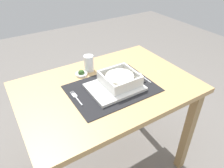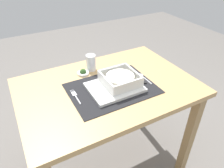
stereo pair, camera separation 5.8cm
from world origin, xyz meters
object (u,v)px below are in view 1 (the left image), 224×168
Objects in this scene: fork at (76,97)px; condiment_saucer at (81,74)px; bread_knife at (135,79)px; drinking_glass at (89,64)px; porridge_bowl at (120,79)px; spoon at (141,75)px; dining_table at (108,100)px; butter_knife at (139,78)px.

fork is 1.88× the size of condiment_saucer.
drinking_glass is at bearing 125.79° from bread_knife.
porridge_bowl is 2.61× the size of condiment_saucer.
spoon is at bearing -44.72° from drinking_glass.
dining_table is 0.17m from porridge_bowl.
butter_knife is 1.00× the size of bread_knife.
drinking_glass reaches higher than bread_knife.
bread_knife is at bearing -170.64° from spoon.
spoon is (0.41, -0.01, 0.00)m from fork.
butter_knife is at bearing -155.90° from spoon.
dining_table is at bearing 145.04° from porridge_bowl.
drinking_glass is (-0.07, 0.24, 0.00)m from porridge_bowl.
spoon is 0.32m from drinking_glass.
spoon is at bearing -34.37° from condiment_saucer.
porridge_bowl reaches higher than bread_knife.
drinking_glass is (-0.23, 0.22, 0.04)m from spoon.
butter_knife is 1.86× the size of condiment_saucer.
porridge_bowl is 0.14m from butter_knife.
dining_table is at bearing -86.96° from drinking_glass.
dining_table is 0.22m from condiment_saucer.
spoon is at bearing -4.80° from fork.
porridge_bowl is 1.40× the size of bread_knife.
spoon is (0.16, 0.01, -0.04)m from porridge_bowl.
dining_table is 0.25m from spoon.
condiment_saucer is at bearing 113.45° from dining_table.
bread_knife is 1.32× the size of drinking_glass.
fork is at bearing 176.59° from spoon.
condiment_saucer is at bearing 54.44° from fork.
butter_knife is at bearing -6.74° from fork.
porridge_bowl is 0.25m from fork.
porridge_bowl is 1.40× the size of butter_knife.
drinking_glass is at bearing 45.98° from fork.
fork is at bearing -122.73° from condiment_saucer.
drinking_glass is at bearing 105.54° from porridge_bowl.
condiment_saucer is (-0.06, -0.03, -0.03)m from drinking_glass.
fork is 1.33× the size of drinking_glass.
bread_knife is at bearing -12.01° from dining_table.
spoon is at bearing 29.67° from butter_knife.
fork is (-0.19, -0.01, 0.11)m from dining_table.
porridge_bowl is 0.25m from drinking_glass.
dining_table is 13.86× the size of condiment_saucer.
spoon is at bearing 9.78° from bread_knife.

